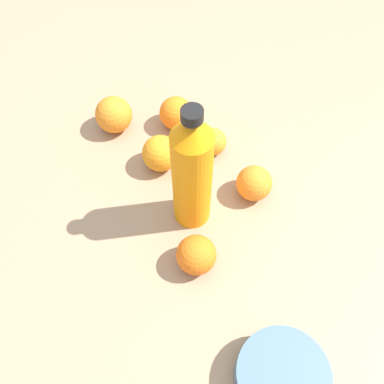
% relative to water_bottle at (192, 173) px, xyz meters
% --- Properties ---
extents(ground_plane, '(2.40, 2.40, 0.00)m').
position_rel_water_bottle_xyz_m(ground_plane, '(0.04, -0.04, -0.14)').
color(ground_plane, '#9E7F60').
extents(water_bottle, '(0.07, 0.07, 0.30)m').
position_rel_water_bottle_xyz_m(water_bottle, '(0.00, 0.00, 0.00)').
color(water_bottle, orange).
rests_on(water_bottle, ground_plane).
extents(orange_0, '(0.08, 0.08, 0.08)m').
position_rel_water_bottle_xyz_m(orange_0, '(0.26, 0.12, -0.10)').
color(orange_0, orange).
rests_on(orange_0, ground_plane).
extents(orange_1, '(0.08, 0.08, 0.08)m').
position_rel_water_bottle_xyz_m(orange_1, '(0.13, 0.04, -0.10)').
color(orange_1, orange).
rests_on(orange_1, ground_plane).
extents(orange_2, '(0.08, 0.08, 0.08)m').
position_rel_water_bottle_xyz_m(orange_2, '(-0.11, 0.02, -0.11)').
color(orange_2, orange).
rests_on(orange_2, ground_plane).
extents(orange_3, '(0.06, 0.06, 0.06)m').
position_rel_water_bottle_xyz_m(orange_3, '(0.15, -0.08, -0.11)').
color(orange_3, orange).
rests_on(orange_3, ground_plane).
extents(orange_4, '(0.07, 0.07, 0.07)m').
position_rel_water_bottle_xyz_m(orange_4, '(0.02, -0.13, -0.11)').
color(orange_4, orange).
rests_on(orange_4, ground_plane).
extents(orange_5, '(0.08, 0.08, 0.08)m').
position_rel_water_bottle_xyz_m(orange_5, '(0.24, -0.02, -0.10)').
color(orange_5, orange).
rests_on(orange_5, ground_plane).
extents(ceramic_bowl, '(0.15, 0.15, 0.05)m').
position_rel_water_bottle_xyz_m(ceramic_bowl, '(-0.34, -0.07, -0.12)').
color(ceramic_bowl, slate).
rests_on(ceramic_bowl, ground_plane).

